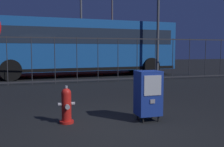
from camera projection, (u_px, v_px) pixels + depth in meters
ground_plane at (116, 128)px, 4.85m from camera, size 60.00×60.00×0.00m
fire_hydrant at (66, 106)px, 5.13m from camera, size 0.33×0.31×0.75m
newspaper_box_primary at (148, 93)px, 5.30m from camera, size 0.48×0.42×1.02m
fence_barrier at (66, 60)px, 11.26m from camera, size 18.03×0.04×2.00m
bus_near at (81, 45)px, 14.43m from camera, size 10.62×3.21×3.00m
bus_far at (48, 46)px, 18.61m from camera, size 10.51×2.83×3.00m
street_light_near_left at (112, 10)px, 20.89m from camera, size 0.32×0.32×8.10m
street_light_near_right at (81, 5)px, 17.12m from camera, size 0.32×0.32×7.55m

